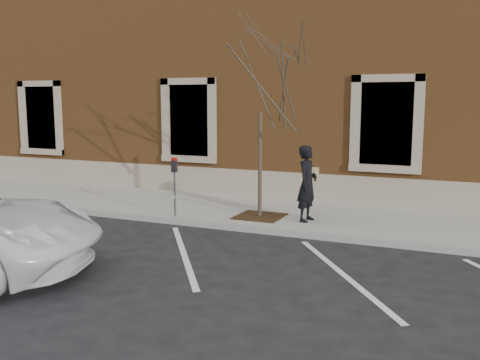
% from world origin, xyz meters
% --- Properties ---
extents(ground, '(120.00, 120.00, 0.00)m').
position_xyz_m(ground, '(0.00, 0.00, 0.00)').
color(ground, '#28282B').
rests_on(ground, ground).
extents(sidewalk_near, '(40.00, 3.50, 0.15)m').
position_xyz_m(sidewalk_near, '(0.00, 1.75, 0.07)').
color(sidewalk_near, '#AEABA3').
rests_on(sidewalk_near, ground).
extents(curb_near, '(40.00, 0.12, 0.15)m').
position_xyz_m(curb_near, '(0.00, -0.05, 0.07)').
color(curb_near, '#9E9E99').
rests_on(curb_near, ground).
extents(parking_stripes, '(28.00, 4.40, 0.01)m').
position_xyz_m(parking_stripes, '(0.00, -2.20, 0.00)').
color(parking_stripes, silver).
rests_on(parking_stripes, ground).
extents(building_civic, '(40.00, 8.62, 8.00)m').
position_xyz_m(building_civic, '(0.00, 7.74, 4.00)').
color(building_civic, brown).
rests_on(building_civic, ground).
extents(man, '(0.52, 0.71, 1.82)m').
position_xyz_m(man, '(1.59, 0.97, 1.06)').
color(man, black).
rests_on(man, sidewalk_near).
extents(parking_meter, '(0.13, 0.10, 1.48)m').
position_xyz_m(parking_meter, '(-1.56, 0.12, 1.18)').
color(parking_meter, '#595B60').
rests_on(parking_meter, sidewalk_near).
extents(tree_grate, '(1.12, 1.12, 0.03)m').
position_xyz_m(tree_grate, '(0.39, 0.93, 0.16)').
color(tree_grate, '#3B2812').
rests_on(tree_grate, sidewalk_near).
extents(sapling, '(2.81, 2.81, 4.69)m').
position_xyz_m(sapling, '(0.39, 0.93, 3.43)').
color(sapling, '#3F3426').
rests_on(sapling, sidewalk_near).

